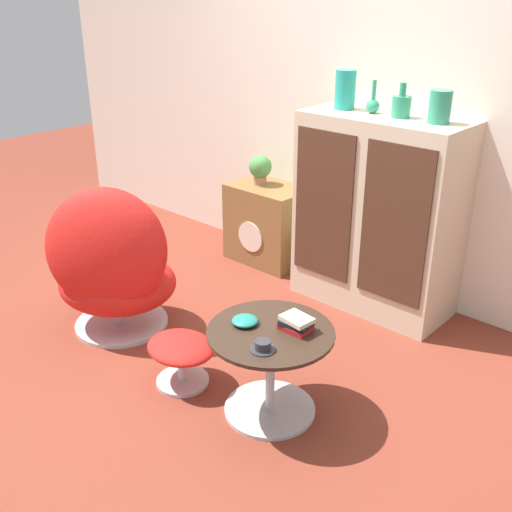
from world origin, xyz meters
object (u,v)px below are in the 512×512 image
Objects in this scene: vase_leftmost at (345,89)px; book_stack at (296,323)px; potted_plant at (260,168)px; bowl at (245,321)px; vase_inner_right at (401,106)px; vase_rightmost at (440,107)px; vase_inner_left at (373,105)px; sideboard at (378,214)px; tv_console at (268,224)px; egg_chair at (112,268)px; ottoman at (181,352)px; teacup at (263,346)px; coffee_table at (270,363)px.

book_stack is at bearing -62.66° from vase_leftmost.
potted_plant reaches higher than bowl.
vase_inner_right reaches higher than vase_rightmost.
vase_inner_left reaches higher than book_stack.
sideboard reaches higher than tv_console.
ottoman is (0.70, -0.09, -0.23)m from egg_chair.
vase_rightmost reaches higher than teacup.
potted_plant is 1.88m from book_stack.
egg_chair is 1.59× the size of coffee_table.
vase_inner_right is (-0.16, 1.32, 1.03)m from coffee_table.
ottoman is 2.11× the size of vase_rightmost.
sideboard is at bearing -0.72° from vase_leftmost.
egg_chair is at bearing -174.12° from book_stack.
vase_leftmost reaches higher than book_stack.
vase_rightmost is (0.63, 0.00, -0.03)m from vase_leftmost.
egg_chair is 8.19× the size of teacup.
vase_inner_right is (0.09, 0.00, 0.69)m from sideboard.
vase_rightmost is 1.50m from potted_plant.
egg_chair is 1.83m from vase_inner_left.
egg_chair is 1.07m from bowl.
egg_chair is 1.44m from potted_plant.
vase_inner_right is 1.70m from teacup.
vase_rightmost is at bearing 81.22° from bowl.
egg_chair is at bearing 172.54° from ottoman.
book_stack is (0.43, -1.23, -0.79)m from vase_inner_left.
ottoman is at bearing -164.70° from coffee_table.
vase_inner_left reaches higher than teacup.
egg_chair reaches higher than tv_console.
sideboard reaches higher than coffee_table.
potted_plant is at bearing 129.56° from bowl.
vase_rightmost is at bearing 0.68° from sideboard.
vase_leftmost is (-0.31, 0.00, 0.74)m from sideboard.
teacup is (0.33, -1.46, -0.14)m from sideboard.
vase_inner_right is at bearing 96.89° from coffee_table.
sideboard is at bearing -177.48° from vase_inner_right.
vase_inner_left is (0.15, 1.45, 1.10)m from ottoman.
vase_inner_left is 1.73m from teacup.
sideboard is 0.78m from vase_rightmost.
book_stack is (1.37, -1.28, -0.22)m from potted_plant.
vase_leftmost is 1.08× the size of potted_plant.
tv_console is at bearing 177.24° from sideboard.
tv_console is 1.46m from vase_inner_right.
sideboard is at bearing 102.63° from teacup.
vase_inner_left is 0.89× the size of potted_plant.
potted_plant is 2.05m from teacup.
vase_inner_right is 1.59m from bowl.
tv_console is 2.99× the size of vase_inner_right.
vase_inner_left is 0.19m from vase_inner_right.
vase_inner_right is at bearing 76.86° from ottoman.
potted_plant reaches higher than tv_console.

